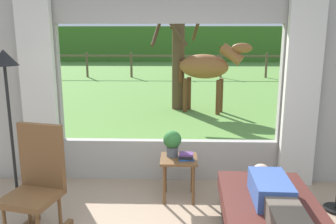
% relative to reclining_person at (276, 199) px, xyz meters
% --- Properties ---
extents(back_wall_with_window, '(5.20, 0.12, 2.55)m').
position_rel_reclining_person_xyz_m(back_wall_with_window, '(-1.01, 1.67, 0.73)').
color(back_wall_with_window, '#9E998E').
rests_on(back_wall_with_window, ground_plane).
extents(curtain_panel_left, '(0.44, 0.10, 2.40)m').
position_rel_reclining_person_xyz_m(curtain_panel_left, '(-2.70, 1.53, 0.68)').
color(curtain_panel_left, beige).
rests_on(curtain_panel_left, ground_plane).
extents(curtain_panel_right, '(0.44, 0.10, 2.40)m').
position_rel_reclining_person_xyz_m(curtain_panel_right, '(0.68, 1.53, 0.68)').
color(curtain_panel_right, beige).
rests_on(curtain_panel_right, ground_plane).
extents(outdoor_pasture_lawn, '(36.00, 21.68, 0.02)m').
position_rel_reclining_person_xyz_m(outdoor_pasture_lawn, '(-1.01, 12.57, -0.51)').
color(outdoor_pasture_lawn, '#568438').
rests_on(outdoor_pasture_lawn, ground_plane).
extents(distant_hill_ridge, '(36.00, 2.00, 2.40)m').
position_rel_reclining_person_xyz_m(distant_hill_ridge, '(-1.01, 22.41, 0.68)').
color(distant_hill_ridge, '#3E6C25').
rests_on(distant_hill_ridge, ground_plane).
extents(reclining_person, '(0.36, 1.43, 0.22)m').
position_rel_reclining_person_xyz_m(reclining_person, '(0.00, 0.00, 0.00)').
color(reclining_person, '#334C8C').
rests_on(reclining_person, recliner_sofa).
extents(rocking_chair, '(0.61, 0.77, 1.12)m').
position_rel_reclining_person_xyz_m(rocking_chair, '(-2.27, 0.23, 0.02)').
color(rocking_chair, brown).
rests_on(rocking_chair, ground_plane).
extents(side_table, '(0.44, 0.44, 0.52)m').
position_rel_reclining_person_xyz_m(side_table, '(-0.87, 1.06, -0.10)').
color(side_table, brown).
rests_on(side_table, ground_plane).
extents(potted_plant, '(0.22, 0.22, 0.32)m').
position_rel_reclining_person_xyz_m(potted_plant, '(-0.95, 1.12, 0.18)').
color(potted_plant, '#4C5156').
rests_on(potted_plant, side_table).
extents(book_stack, '(0.19, 0.15, 0.08)m').
position_rel_reclining_person_xyz_m(book_stack, '(-0.79, 1.00, 0.04)').
color(book_stack, '#23478C').
rests_on(book_stack, side_table).
extents(floor_lamp_left, '(0.32, 0.32, 1.81)m').
position_rel_reclining_person_xyz_m(floor_lamp_left, '(-2.85, 0.98, 0.94)').
color(floor_lamp_left, black).
rests_on(floor_lamp_left, ground_plane).
extents(horse, '(1.81, 0.93, 1.73)m').
position_rel_reclining_person_xyz_m(horse, '(-0.19, 5.81, 0.63)').
color(horse, brown).
rests_on(horse, outdoor_pasture_lawn).
extents(pasture_tree, '(1.36, 1.20, 3.19)m').
position_rel_reclining_person_xyz_m(pasture_tree, '(-0.91, 6.21, 0.97)').
color(pasture_tree, '#4C3823').
rests_on(pasture_tree, outdoor_pasture_lawn).
extents(pasture_fence_line, '(16.10, 0.10, 1.10)m').
position_rel_reclining_person_xyz_m(pasture_fence_line, '(-1.01, 12.88, 0.22)').
color(pasture_fence_line, brown).
rests_on(pasture_fence_line, outdoor_pasture_lawn).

